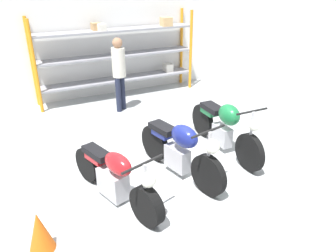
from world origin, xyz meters
The scene contains 8 objects.
ground_plane centered at (0.00, 0.00, 0.00)m, with size 30.00×30.00×0.00m, color #B2B7B7.
back_wall centered at (0.00, 4.57, 1.80)m, with size 30.00×0.08×3.60m.
shelving_rack centered at (0.51, 4.20, 1.18)m, with size 4.34×0.63×2.23m.
motorcycle_red centered at (-1.22, -0.26, 0.41)m, with size 0.88×2.02×0.95m.
motorcycle_blue centered at (-0.04, -0.12, 0.51)m, with size 0.72×2.01×1.08m.
motorcycle_green centered at (1.12, 0.25, 0.52)m, with size 0.62×2.22×1.10m.
person_browsing centered at (0.09, 3.14, 1.07)m, with size 0.45×0.45×1.80m.
traffic_cone centered at (-2.37, -0.78, 0.28)m, with size 0.32×0.32×0.55m.
Camera 1 is at (-2.38, -4.23, 3.11)m, focal length 35.00 mm.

